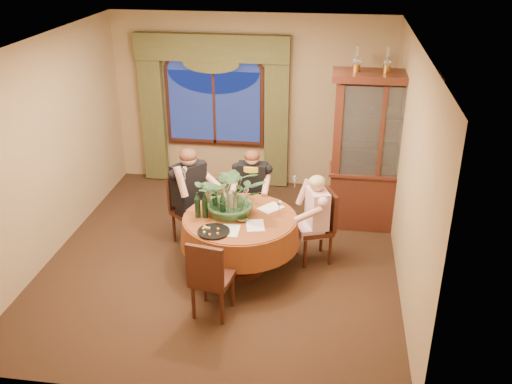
# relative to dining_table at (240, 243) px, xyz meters

# --- Properties ---
(floor) EXTENTS (5.00, 5.00, 0.00)m
(floor) POSITION_rel_dining_table_xyz_m (-0.27, 0.25, -0.38)
(floor) COLOR black
(floor) RESTS_ON ground
(wall_back) EXTENTS (4.50, 0.00, 4.50)m
(wall_back) POSITION_rel_dining_table_xyz_m (-0.27, 2.75, 1.02)
(wall_back) COLOR #A1855C
(wall_back) RESTS_ON ground
(wall_right) EXTENTS (0.00, 5.00, 5.00)m
(wall_right) POSITION_rel_dining_table_xyz_m (1.98, 0.25, 1.02)
(wall_right) COLOR #A1855C
(wall_right) RESTS_ON ground
(ceiling) EXTENTS (5.00, 5.00, 0.00)m
(ceiling) POSITION_rel_dining_table_xyz_m (-0.27, 0.25, 2.42)
(ceiling) COLOR white
(ceiling) RESTS_ON wall_back
(window) EXTENTS (1.62, 0.10, 1.32)m
(window) POSITION_rel_dining_table_xyz_m (-0.87, 2.68, 0.92)
(window) COLOR navy
(window) RESTS_ON wall_back
(arched_transom) EXTENTS (1.60, 0.06, 0.44)m
(arched_transom) POSITION_rel_dining_table_xyz_m (-0.87, 2.68, 1.71)
(arched_transom) COLOR navy
(arched_transom) RESTS_ON wall_back
(drapery_left) EXTENTS (0.38, 0.14, 2.32)m
(drapery_left) POSITION_rel_dining_table_xyz_m (-1.90, 2.63, 0.80)
(drapery_left) COLOR #474725
(drapery_left) RESTS_ON floor
(drapery_right) EXTENTS (0.38, 0.14, 2.32)m
(drapery_right) POSITION_rel_dining_table_xyz_m (0.16, 2.63, 0.80)
(drapery_right) COLOR #474725
(drapery_right) RESTS_ON floor
(swag_valance) EXTENTS (2.45, 0.16, 0.42)m
(swag_valance) POSITION_rel_dining_table_xyz_m (-0.87, 2.60, 1.90)
(swag_valance) COLOR #474725
(swag_valance) RESTS_ON wall_back
(dining_table) EXTENTS (1.66, 1.66, 0.75)m
(dining_table) POSITION_rel_dining_table_xyz_m (0.00, 0.00, 0.00)
(dining_table) COLOR maroon
(dining_table) RESTS_ON floor
(china_cabinet) EXTENTS (1.39, 0.55, 2.25)m
(china_cabinet) POSITION_rel_dining_table_xyz_m (1.71, 1.44, 0.75)
(china_cabinet) COLOR #3B1B14
(china_cabinet) RESTS_ON floor
(oil_lamp_left) EXTENTS (0.11, 0.11, 0.34)m
(oil_lamp_left) POSITION_rel_dining_table_xyz_m (1.32, 1.44, 2.05)
(oil_lamp_left) COLOR #A5722D
(oil_lamp_left) RESTS_ON china_cabinet
(oil_lamp_center) EXTENTS (0.11, 0.11, 0.34)m
(oil_lamp_center) POSITION_rel_dining_table_xyz_m (1.71, 1.44, 2.05)
(oil_lamp_center) COLOR #A5722D
(oil_lamp_center) RESTS_ON china_cabinet
(oil_lamp_right) EXTENTS (0.11, 0.11, 0.34)m
(oil_lamp_right) POSITION_rel_dining_table_xyz_m (2.10, 1.44, 2.05)
(oil_lamp_right) COLOR #A5722D
(oil_lamp_right) RESTS_ON china_cabinet
(chair_right) EXTENTS (0.55, 0.55, 0.96)m
(chair_right) POSITION_rel_dining_table_xyz_m (0.90, 0.36, 0.10)
(chair_right) COLOR black
(chair_right) RESTS_ON floor
(chair_back_right) EXTENTS (0.42, 0.42, 0.96)m
(chair_back_right) POSITION_rel_dining_table_xyz_m (-0.01, 1.07, 0.10)
(chair_back_right) COLOR black
(chair_back_right) RESTS_ON floor
(chair_back) EXTENTS (0.59, 0.59, 0.96)m
(chair_back) POSITION_rel_dining_table_xyz_m (-0.79, 0.59, 0.10)
(chair_back) COLOR black
(chair_back) RESTS_ON floor
(chair_front_left) EXTENTS (0.48, 0.48, 0.96)m
(chair_front_left) POSITION_rel_dining_table_xyz_m (-0.15, -0.93, 0.10)
(chair_front_left) COLOR black
(chair_front_left) RESTS_ON floor
(person_pink) EXTENTS (0.52, 0.55, 1.21)m
(person_pink) POSITION_rel_dining_table_xyz_m (0.93, 0.34, 0.23)
(person_pink) COLOR beige
(person_pink) RESTS_ON floor
(person_back) EXTENTS (0.66, 0.67, 1.39)m
(person_back) POSITION_rel_dining_table_xyz_m (-0.78, 0.57, 0.32)
(person_back) COLOR black
(person_back) RESTS_ON floor
(person_scarf) EXTENTS (0.45, 0.42, 1.26)m
(person_scarf) POSITION_rel_dining_table_xyz_m (0.01, 0.98, 0.26)
(person_scarf) COLOR black
(person_scarf) RESTS_ON floor
(stoneware_vase) EXTENTS (0.14, 0.14, 0.25)m
(stoneware_vase) POSITION_rel_dining_table_xyz_m (-0.12, 0.15, 0.50)
(stoneware_vase) COLOR #8D725F
(stoneware_vase) RESTS_ON dining_table
(centerpiece_plant) EXTENTS (0.88, 0.97, 0.76)m
(centerpiece_plant) POSITION_rel_dining_table_xyz_m (-0.10, 0.10, 0.95)
(centerpiece_plant) COLOR #355E35
(centerpiece_plant) RESTS_ON dining_table
(olive_bowl) EXTENTS (0.15, 0.15, 0.05)m
(olive_bowl) POSITION_rel_dining_table_xyz_m (0.04, -0.10, 0.40)
(olive_bowl) COLOR #535931
(olive_bowl) RESTS_ON dining_table
(cheese_platter) EXTENTS (0.38, 0.38, 0.02)m
(cheese_platter) POSITION_rel_dining_table_xyz_m (-0.24, -0.43, 0.39)
(cheese_platter) COLOR black
(cheese_platter) RESTS_ON dining_table
(wine_bottle_0) EXTENTS (0.07, 0.07, 0.33)m
(wine_bottle_0) POSITION_rel_dining_table_xyz_m (-0.20, -0.02, 0.54)
(wine_bottle_0) COLOR black
(wine_bottle_0) RESTS_ON dining_table
(wine_bottle_1) EXTENTS (0.07, 0.07, 0.33)m
(wine_bottle_1) POSITION_rel_dining_table_xyz_m (-0.51, -0.07, 0.54)
(wine_bottle_1) COLOR black
(wine_bottle_1) RESTS_ON dining_table
(wine_bottle_2) EXTENTS (0.07, 0.07, 0.33)m
(wine_bottle_2) POSITION_rel_dining_table_xyz_m (-0.35, 0.18, 0.54)
(wine_bottle_2) COLOR black
(wine_bottle_2) RESTS_ON dining_table
(wine_bottle_3) EXTENTS (0.07, 0.07, 0.33)m
(wine_bottle_3) POSITION_rel_dining_table_xyz_m (-0.42, 0.10, 0.54)
(wine_bottle_3) COLOR tan
(wine_bottle_3) RESTS_ON dining_table
(wine_bottle_4) EXTENTS (0.07, 0.07, 0.33)m
(wine_bottle_4) POSITION_rel_dining_table_xyz_m (-0.21, 0.06, 0.54)
(wine_bottle_4) COLOR tan
(wine_bottle_4) RESTS_ON dining_table
(wine_bottle_5) EXTENTS (0.07, 0.07, 0.33)m
(wine_bottle_5) POSITION_rel_dining_table_xyz_m (-0.42, -0.07, 0.54)
(wine_bottle_5) COLOR black
(wine_bottle_5) RESTS_ON dining_table
(tasting_paper_0) EXTENTS (0.27, 0.34, 0.00)m
(tasting_paper_0) POSITION_rel_dining_table_xyz_m (0.22, -0.20, 0.38)
(tasting_paper_0) COLOR white
(tasting_paper_0) RESTS_ON dining_table
(tasting_paper_1) EXTENTS (0.35, 0.36, 0.00)m
(tasting_paper_1) POSITION_rel_dining_table_xyz_m (0.35, 0.29, 0.38)
(tasting_paper_1) COLOR white
(tasting_paper_1) RESTS_ON dining_table
(tasting_paper_2) EXTENTS (0.22, 0.31, 0.00)m
(tasting_paper_2) POSITION_rel_dining_table_xyz_m (-0.06, -0.36, 0.38)
(tasting_paper_2) COLOR white
(tasting_paper_2) RESTS_ON dining_table
(wine_glass_person_pink) EXTENTS (0.07, 0.07, 0.18)m
(wine_glass_person_pink) POSITION_rel_dining_table_xyz_m (0.47, 0.17, 0.46)
(wine_glass_person_pink) COLOR silver
(wine_glass_person_pink) RESTS_ON dining_table
(wine_glass_person_back) EXTENTS (0.07, 0.07, 0.18)m
(wine_glass_person_back) POSITION_rel_dining_table_xyz_m (-0.40, 0.29, 0.46)
(wine_glass_person_back) COLOR silver
(wine_glass_person_back) RESTS_ON dining_table
(wine_glass_person_scarf) EXTENTS (0.07, 0.07, 0.18)m
(wine_glass_person_scarf) POSITION_rel_dining_table_xyz_m (0.00, 0.50, 0.46)
(wine_glass_person_scarf) COLOR silver
(wine_glass_person_scarf) RESTS_ON dining_table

